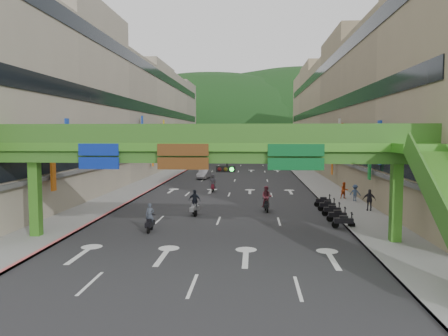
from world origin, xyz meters
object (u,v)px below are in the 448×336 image
(car_silver, at_px, (204,174))
(car_yellow, at_px, (257,160))
(pedestrian_red, at_px, (344,192))
(overpass_near, at_px, (225,156))
(scooter_rider_mid, at_px, (267,198))
(scooter_rider_near, at_px, (150,219))

(car_silver, distance_m, car_yellow, 34.72)
(pedestrian_red, bearing_deg, overpass_near, -135.71)
(scooter_rider_mid, height_order, car_yellow, scooter_rider_mid)
(pedestrian_red, bearing_deg, scooter_rider_mid, -153.20)
(scooter_rider_near, bearing_deg, car_yellow, 83.54)
(overpass_near, relative_size, car_silver, 7.17)
(overpass_near, distance_m, scooter_rider_near, 7.30)
(car_yellow, bearing_deg, overpass_near, -101.46)
(scooter_rider_near, height_order, car_yellow, scooter_rider_near)
(car_silver, bearing_deg, scooter_rider_near, -82.08)
(overpass_near, relative_size, car_yellow, 6.37)
(overpass_near, bearing_deg, scooter_rider_mid, 75.52)
(scooter_rider_mid, relative_size, pedestrian_red, 1.34)
(scooter_rider_near, distance_m, pedestrian_red, 21.68)
(scooter_rider_mid, bearing_deg, car_yellow, 90.32)
(overpass_near, height_order, pedestrian_red, overpass_near)
(car_silver, xyz_separation_m, pedestrian_red, (16.02, -18.82, 0.17))
(scooter_rider_near, xyz_separation_m, car_yellow, (7.64, 67.51, -0.13))
(car_silver, relative_size, pedestrian_red, 2.42)
(overpass_near, bearing_deg, scooter_rider_near, 152.33)
(overpass_near, bearing_deg, car_silver, 98.53)
(car_yellow, height_order, pedestrian_red, pedestrian_red)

